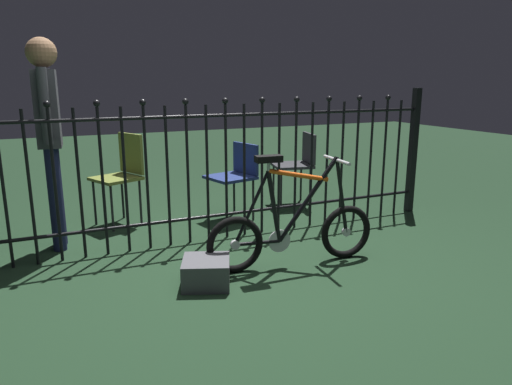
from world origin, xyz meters
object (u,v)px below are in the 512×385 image
Objects in this scene: chair_charcoal at (298,161)px; display_crate at (206,272)px; bicycle at (293,229)px; chair_olive at (123,170)px; person_visitor at (49,125)px; chair_navy at (236,172)px.

chair_charcoal reaches higher than display_crate.
bicycle is 0.77m from display_crate.
chair_olive is at bearing 177.60° from chair_charcoal.
chair_olive reaches higher than chair_charcoal.
display_crate is (0.91, -1.28, -0.97)m from person_visitor.
person_visitor reaches higher than display_crate.
chair_charcoal is 0.47× the size of person_visitor.
person_visitor is 5.32× the size of display_crate.
chair_olive is 0.97m from person_visitor.
person_visitor is 1.84m from display_crate.
bicycle reaches higher than chair_navy.
person_visitor reaches higher than bicycle.
chair_olive is (-1.00, 1.70, 0.26)m from bicycle.
person_visitor is (-2.62, -0.42, 0.55)m from chair_charcoal.
person_visitor reaches higher than chair_charcoal.
chair_navy is 0.87× the size of chair_olive.
bicycle is 1.67× the size of chair_charcoal.
chair_navy reaches higher than display_crate.
chair_navy is 0.91m from chair_charcoal.
person_visitor reaches higher than chair_navy.
chair_navy is 0.45× the size of person_visitor.
chair_charcoal is at bearing 59.20° from bicycle.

